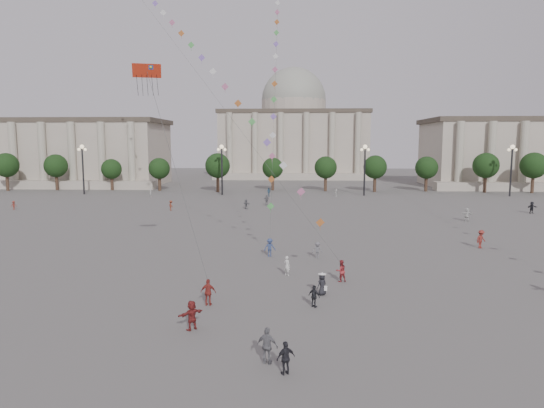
{
  "coord_description": "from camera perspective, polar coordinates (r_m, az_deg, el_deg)",
  "views": [
    {
      "loc": [
        0.28,
        -31.98,
        11.0
      ],
      "look_at": [
        -1.73,
        12.0,
        5.44
      ],
      "focal_mm": 32.0,
      "sensor_mm": 36.0,
      "label": 1
    }
  ],
  "objects": [
    {
      "name": "person_crowd_4",
      "position": [
        100.87,
        7.57,
        1.33
      ],
      "size": [
        0.97,
        1.53,
        1.58
      ],
      "primitive_type": "imported",
      "rotation": [
        0.0,
        0.0,
        4.33
      ],
      "color": "silver",
      "rests_on": "ground"
    },
    {
      "name": "lamp_post_far_east",
      "position": [
        111.41,
        26.37,
        4.58
      ],
      "size": [
        2.0,
        0.9,
        10.65
      ],
      "color": "#262628",
      "rests_on": "ground"
    },
    {
      "name": "tree_row",
      "position": [
        110.12,
        2.47,
        4.27
      ],
      "size": [
        137.12,
        5.12,
        8.0
      ],
      "color": "#3B281D",
      "rests_on": "ground"
    },
    {
      "name": "kite_train_west",
      "position": [
        63.6,
        -11.1,
        19.02
      ],
      "size": [
        34.0,
        41.95,
        69.11
      ],
      "color": "#3F3F3F",
      "rests_on": "ground"
    },
    {
      "name": "kite_flyer_1",
      "position": [
        47.31,
        -0.26,
        -5.13
      ],
      "size": [
        1.29,
        0.94,
        1.78
      ],
      "primitive_type": "imported",
      "rotation": [
        0.0,
        0.0,
        0.27
      ],
      "color": "navy",
      "rests_on": "ground"
    },
    {
      "name": "person_crowd_8",
      "position": [
        55.47,
        23.37,
        -3.82
      ],
      "size": [
        1.44,
        1.28,
        1.94
      ],
      "primitive_type": "imported",
      "rotation": [
        0.0,
        0.0,
        0.56
      ],
      "color": "maroon",
      "rests_on": "ground"
    },
    {
      "name": "person_crowd_16",
      "position": [
        85.56,
        -0.64,
        0.45
      ],
      "size": [
        1.2,
        0.94,
        1.9
      ],
      "primitive_type": "imported",
      "rotation": [
        0.0,
        0.0,
        0.5
      ],
      "color": "slate",
      "rests_on": "ground"
    },
    {
      "name": "kite_train_mid",
      "position": [
        74.59,
        0.62,
        20.99
      ],
      "size": [
        1.18,
        48.85,
        70.55
      ],
      "color": "#3F3F3F",
      "rests_on": "ground"
    },
    {
      "name": "person_crowd_12",
      "position": [
        81.2,
        -3.06,
        -0.02
      ],
      "size": [
        1.43,
        1.37,
        1.62
      ],
      "primitive_type": "imported",
      "rotation": [
        0.0,
        0.0,
        2.4
      ],
      "color": "slate",
      "rests_on": "ground"
    },
    {
      "name": "lamp_post_far_west",
      "position": [
        111.64,
        -21.39,
        4.83
      ],
      "size": [
        2.0,
        0.9,
        10.65
      ],
      "color": "#262628",
      "rests_on": "ground"
    },
    {
      "name": "tourist_2",
      "position": [
        29.73,
        -9.42,
        -12.78
      ],
      "size": [
        1.56,
        1.51,
        1.78
      ],
      "primitive_type": "imported",
      "rotation": [
        0.0,
        0.0,
        3.9
      ],
      "color": "maroon",
      "rests_on": "ground"
    },
    {
      "name": "hall_west",
      "position": [
        146.69,
        -28.4,
        5.33
      ],
      "size": [
        84.0,
        26.22,
        17.2
      ],
      "color": "#AC9E90",
      "rests_on": "ground"
    },
    {
      "name": "person_crowd_0",
      "position": [
        100.3,
        -0.39,
        1.43
      ],
      "size": [
        1.03,
        1.1,
        1.82
      ],
      "primitive_type": "imported",
      "rotation": [
        0.0,
        0.0,
        0.86
      ],
      "color": "#345875",
      "rests_on": "ground"
    },
    {
      "name": "kite_flyer_0",
      "position": [
        39.31,
        8.11,
        -7.79
      ],
      "size": [
        1.03,
        0.92,
        1.76
      ],
      "primitive_type": "imported",
      "rotation": [
        0.0,
        0.0,
        3.49
      ],
      "color": "#9F2B30",
      "rests_on": "ground"
    },
    {
      "name": "ground",
      "position": [
        33.82,
        2.04,
        -11.78
      ],
      "size": [
        360.0,
        360.0,
        0.0
      ],
      "primitive_type": "plane",
      "color": "#5F5D59",
      "rests_on": "ground"
    },
    {
      "name": "person_crowd_9",
      "position": [
        86.23,
        28.25,
        -0.37
      ],
      "size": [
        1.82,
        1.01,
        1.87
      ],
      "primitive_type": "imported",
      "rotation": [
        0.0,
        0.0,
        0.28
      ],
      "color": "black",
      "rests_on": "ground"
    },
    {
      "name": "tourist_3",
      "position": [
        25.18,
        -0.55,
        -16.34
      ],
      "size": [
        1.19,
        0.78,
        1.88
      ],
      "primitive_type": "imported",
      "rotation": [
        0.0,
        0.0,
        2.82
      ],
      "color": "slate",
      "rests_on": "ground"
    },
    {
      "name": "hall_central",
      "position": [
        161.23,
        2.54,
        8.34
      ],
      "size": [
        48.3,
        34.3,
        35.5
      ],
      "color": "#AC9E90",
      "rests_on": "ground"
    },
    {
      "name": "lamp_post_mid_west",
      "position": [
        103.18,
        -5.93,
        5.14
      ],
      "size": [
        2.0,
        0.9,
        10.65
      ],
      "color": "#262628",
      "rests_on": "ground"
    },
    {
      "name": "person_crowd_17",
      "position": [
        80.86,
        -11.8,
        -0.17
      ],
      "size": [
        1.16,
        1.23,
        1.67
      ],
      "primitive_type": "imported",
      "rotation": [
        0.0,
        0.0,
        2.24
      ],
      "color": "brown",
      "rests_on": "ground"
    },
    {
      "name": "tourist_1",
      "position": [
        33.25,
        4.99,
        -10.77
      ],
      "size": [
        0.93,
        0.83,
        1.52
      ],
      "primitive_type": "imported",
      "rotation": [
        0.0,
        0.0,
        2.5
      ],
      "color": "black",
      "rests_on": "ground"
    },
    {
      "name": "person_crowd_2",
      "position": [
        90.76,
        -28.1,
        -0.14
      ],
      "size": [
        1.04,
        1.09,
        1.48
      ],
      "primitive_type": "imported",
      "rotation": [
        0.0,
        0.0,
        0.86
      ],
      "color": "maroon",
      "rests_on": "ground"
    },
    {
      "name": "person_crowd_6",
      "position": [
        46.82,
        5.37,
        -5.41
      ],
      "size": [
        1.08,
        0.67,
        1.6
      ],
      "primitive_type": "imported",
      "rotation": [
        0.0,
        0.0,
        0.08
      ],
      "color": "#5E5E63",
      "rests_on": "ground"
    },
    {
      "name": "person_crowd_7",
      "position": [
        73.79,
        21.94,
        -1.15
      ],
      "size": [
        1.84,
        0.89,
        1.9
      ],
      "primitive_type": "imported",
      "rotation": [
        0.0,
        0.0,
        2.95
      ],
      "color": "silver",
      "rests_on": "ground"
    },
    {
      "name": "dragon_kite",
      "position": [
        40.14,
        -14.42,
        13.81
      ],
      "size": [
        4.01,
        3.83,
        17.34
      ],
      "color": "#B72913",
      "rests_on": "ground"
    },
    {
      "name": "hat_person",
      "position": [
        35.81,
        5.92,
        -9.3
      ],
      "size": [
        0.93,
        0.88,
        1.69
      ],
      "color": "black",
      "rests_on": "ground"
    },
    {
      "name": "tourist_4",
      "position": [
        24.22,
        1.63,
        -17.65
      ],
      "size": [
        1.03,
        0.81,
        1.64
      ],
      "primitive_type": "imported",
      "rotation": [
        0.0,
        0.0,
        3.64
      ],
      "color": "#222228",
      "rests_on": "ground"
    },
    {
      "name": "person_crowd_13",
      "position": [
        40.7,
        1.78,
        -7.27
      ],
      "size": [
        0.72,
        0.7,
        1.66
      ],
      "primitive_type": "imported",
      "rotation": [
        0.0,
        0.0,
        2.42
      ],
      "color": "silver",
      "rests_on": "ground"
    },
    {
      "name": "tourist_0",
      "position": [
        33.72,
        -7.5,
        -10.26
      ],
      "size": [
        1.1,
        0.51,
        1.83
      ],
      "primitive_type": "imported",
      "rotation": [
        0.0,
        0.0,
        3.08
      ],
      "color": "maroon",
      "rests_on": "ground"
    },
    {
      "name": "person_crowd_10",
      "position": [
        102.02,
        -14.08,
        1.3
      ],
      "size": [
        0.65,
        0.77,
        1.78
      ],
      "primitive_type": "imported",
      "rotation": [
        0.0,
        0.0,
        1.98
      ],
      "color": "#B7B8B3",
      "rests_on": "ground"
    },
    {
      "name": "lamp_post_mid_east",
      "position": [
        103.1,
        10.86,
        5.04
      ],
      "size": [
        2.0,
        0.9,
        10.65
      ],
      "color": "#262628",
      "rests_on": "ground"
    }
  ]
}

